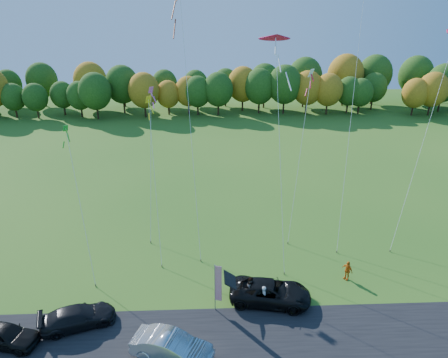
{
  "coord_description": "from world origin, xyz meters",
  "views": [
    {
      "loc": [
        -1.23,
        -23.37,
        19.65
      ],
      "look_at": [
        0.0,
        6.0,
        7.0
      ],
      "focal_mm": 32.0,
      "sensor_mm": 36.0,
      "label": 1
    }
  ],
  "objects_px": {
    "person_east": "(347,270)",
    "feather_flag": "(218,283)",
    "black_suv": "(270,292)",
    "silver_sedan": "(172,347)"
  },
  "relations": [
    {
      "from": "person_east",
      "to": "feather_flag",
      "type": "relative_size",
      "value": 0.43
    },
    {
      "from": "black_suv",
      "to": "person_east",
      "type": "xyz_separation_m",
      "value": [
        6.39,
        2.36,
        0.0
      ]
    },
    {
      "from": "feather_flag",
      "to": "silver_sedan",
      "type": "bearing_deg",
      "value": -125.57
    },
    {
      "from": "silver_sedan",
      "to": "black_suv",
      "type": "bearing_deg",
      "value": -35.04
    },
    {
      "from": "black_suv",
      "to": "feather_flag",
      "type": "bearing_deg",
      "value": 111.59
    },
    {
      "from": "black_suv",
      "to": "person_east",
      "type": "distance_m",
      "value": 6.81
    },
    {
      "from": "feather_flag",
      "to": "person_east",
      "type": "bearing_deg",
      "value": 16.85
    },
    {
      "from": "black_suv",
      "to": "feather_flag",
      "type": "height_order",
      "value": "feather_flag"
    },
    {
      "from": "silver_sedan",
      "to": "person_east",
      "type": "bearing_deg",
      "value": -41.93
    },
    {
      "from": "silver_sedan",
      "to": "feather_flag",
      "type": "distance_m",
      "value": 5.18
    }
  ]
}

